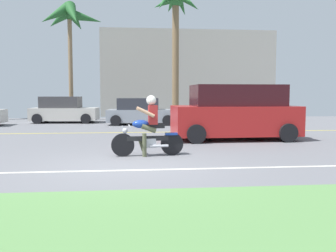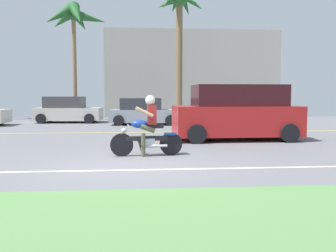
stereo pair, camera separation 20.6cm
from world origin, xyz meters
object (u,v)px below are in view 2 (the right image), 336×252
Objects in this scene: suv_nearby at (237,113)px; parked_car_2 at (144,112)px; palm_tree_0 at (179,11)px; palm_tree_1 at (74,21)px; motorcyclist at (147,130)px; parked_car_1 at (68,110)px.

suv_nearby reaches higher than parked_car_2.
palm_tree_0 is 6.63m from palm_tree_1.
suv_nearby is (3.29, 3.27, 0.28)m from motorcyclist.
motorcyclist is 0.50× the size of parked_car_1.
suv_nearby is 0.55× the size of palm_tree_0.
parked_car_1 is 0.99× the size of parked_car_2.
parked_car_2 is at bearing 114.24° from suv_nearby.
parked_car_2 is (4.41, -1.86, -0.03)m from parked_car_1.
suv_nearby reaches higher than motorcyclist.
palm_tree_1 is (-7.41, 10.75, 5.24)m from suv_nearby.
palm_tree_1 is at bearing 124.59° from suv_nearby.
palm_tree_0 is (-0.82, 10.81, 5.94)m from suv_nearby.
palm_tree_0 is at bearing 16.00° from parked_car_1.
parked_car_2 is 0.53× the size of palm_tree_1.
suv_nearby is 1.19× the size of parked_car_2.
palm_tree_0 is (6.76, 1.94, 6.19)m from parked_car_1.
parked_car_2 is 7.90m from palm_tree_1.
parked_car_2 is 7.66m from palm_tree_0.
palm_tree_0 is 1.15× the size of palm_tree_1.
parked_car_1 is 4.79m from parked_car_2.
parked_car_2 is at bearing -41.28° from palm_tree_1.
parked_car_1 reaches higher than parked_car_2.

